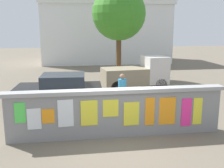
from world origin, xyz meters
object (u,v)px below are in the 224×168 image
Objects in this scene: motorcycle at (162,105)px; tree_roadside at (119,14)px; car_parked at (60,89)px; auto_rickshaw_truck at (138,74)px; person_walking at (122,89)px.

tree_roadside reaches higher than motorcycle.
auto_rickshaw_truck is at bearing 29.93° from car_parked.
auto_rickshaw_truck is 0.96× the size of car_parked.
auto_rickshaw_truck reaches higher than person_walking.
tree_roadside is at bearing 56.70° from car_parked.
person_walking is at bearing -98.84° from tree_roadside.
tree_roadside is (-0.56, 3.14, 3.38)m from auto_rickshaw_truck.
motorcycle is 8.71m from tree_roadside.
auto_rickshaw_truck is 0.62× the size of tree_roadside.
auto_rickshaw_truck is 2.00× the size of motorcycle.
person_walking is (2.56, -1.46, 0.26)m from car_parked.
tree_roadside is (3.66, 5.57, 3.55)m from car_parked.
motorcycle is at bearing -87.27° from tree_roadside.
person_walking is 7.83m from tree_roadside.
car_parked is at bearing 150.38° from person_walking.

